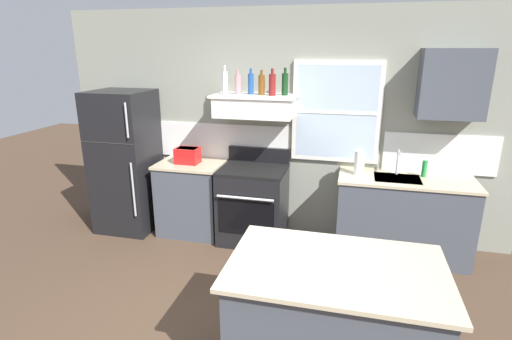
{
  "coord_description": "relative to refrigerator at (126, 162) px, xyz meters",
  "views": [
    {
      "loc": [
        0.86,
        -2.44,
        2.26
      ],
      "look_at": [
        -0.05,
        1.2,
        1.1
      ],
      "focal_mm": 27.98,
      "sensor_mm": 36.0,
      "label": 1
    }
  ],
  "objects": [
    {
      "name": "bottle_red_label_wine",
      "position": [
        1.85,
        0.09,
        0.99
      ],
      "size": [
        0.07,
        0.07,
        0.29
      ],
      "color": "maroon",
      "rests_on": "range_hood_shelf"
    },
    {
      "name": "counter_right_with_sink",
      "position": [
        3.35,
        0.06,
        -0.42
      ],
      "size": [
        1.43,
        0.63,
        0.91
      ],
      "color": "#474C56",
      "rests_on": "ground_plane"
    },
    {
      "name": "bottle_rose_pink",
      "position": [
        1.45,
        0.12,
        0.98
      ],
      "size": [
        0.07,
        0.07,
        0.27
      ],
      "color": "#C67F84",
      "rests_on": "range_hood_shelf"
    },
    {
      "name": "counter_left_of_stove",
      "position": [
        0.85,
        0.06,
        -0.43
      ],
      "size": [
        0.79,
        0.63,
        0.91
      ],
      "color": "#474C56",
      "rests_on": "ground_plane"
    },
    {
      "name": "paper_towel_roll",
      "position": [
        2.84,
        0.06,
        0.16
      ],
      "size": [
        0.11,
        0.11,
        0.27
      ],
      "primitive_type": "cylinder",
      "color": "white",
      "rests_on": "counter_right_with_sink"
    },
    {
      "name": "bottle_dark_green_wine",
      "position": [
        1.98,
        0.16,
        0.99
      ],
      "size": [
        0.07,
        0.07,
        0.3
      ],
      "color": "#143819",
      "rests_on": "range_hood_shelf"
    },
    {
      "name": "sink_faucet",
      "position": [
        3.25,
        0.16,
        0.2
      ],
      "size": [
        0.03,
        0.17,
        0.28
      ],
      "color": "silver",
      "rests_on": "counter_right_with_sink"
    },
    {
      "name": "range_hood_shelf",
      "position": [
        1.65,
        0.12,
        0.74
      ],
      "size": [
        0.96,
        0.52,
        0.24
      ],
      "color": "white"
    },
    {
      "name": "refrigerator",
      "position": [
        0.0,
        0.0,
        0.0
      ],
      "size": [
        0.7,
        0.72,
        1.76
      ],
      "color": "black",
      "rests_on": "ground_plane"
    },
    {
      "name": "bottle_blue_liqueur",
      "position": [
        1.59,
        0.16,
        0.98
      ],
      "size": [
        0.07,
        0.07,
        0.29
      ],
      "color": "#1E478C",
      "rests_on": "range_hood_shelf"
    },
    {
      "name": "stove_range",
      "position": [
        1.65,
        0.02,
        -0.42
      ],
      "size": [
        0.76,
        0.69,
        1.09
      ],
      "color": "black",
      "rests_on": "ground_plane"
    },
    {
      "name": "upper_cabinet_right",
      "position": [
        3.7,
        0.2,
        1.02
      ],
      "size": [
        0.64,
        0.32,
        0.7
      ],
      "color": "#474C56"
    },
    {
      "name": "dish_soap_bottle",
      "position": [
        3.53,
        0.16,
        0.12
      ],
      "size": [
        0.06,
        0.06,
        0.18
      ],
      "primitive_type": "cylinder",
      "color": "#268C3F",
      "rests_on": "counter_right_with_sink"
    },
    {
      "name": "toaster",
      "position": [
        0.83,
        0.04,
        0.13
      ],
      "size": [
        0.3,
        0.2,
        0.19
      ],
      "color": "red",
      "rests_on": "counter_left_of_stove"
    },
    {
      "name": "bottle_clear_tall",
      "position": [
        1.3,
        0.09,
        1.0
      ],
      "size": [
        0.06,
        0.06,
        0.32
      ],
      "color": "silver",
      "rests_on": "range_hood_shelf"
    },
    {
      "name": "bottle_amber_wine",
      "position": [
        1.72,
        0.13,
        0.98
      ],
      "size": [
        0.07,
        0.07,
        0.27
      ],
      "color": "brown",
      "rests_on": "range_hood_shelf"
    },
    {
      "name": "kitchen_island",
      "position": [
        2.71,
        -1.94,
        -0.42
      ],
      "size": [
        1.4,
        0.9,
        0.91
      ],
      "color": "#474C56",
      "rests_on": "ground_plane"
    },
    {
      "name": "back_wall",
      "position": [
        1.93,
        0.39,
        0.47
      ],
      "size": [
        5.4,
        0.11,
        2.7
      ],
      "color": "gray",
      "rests_on": "ground_plane"
    }
  ]
}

